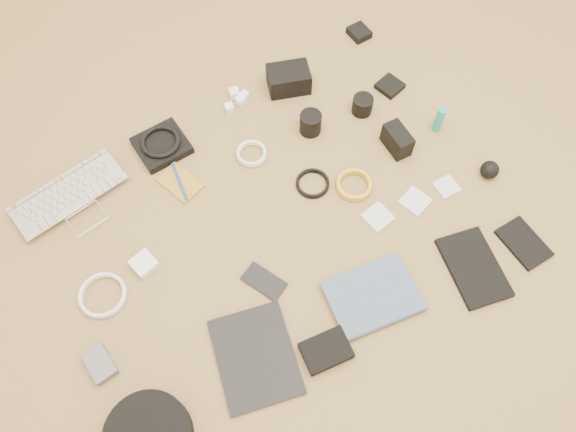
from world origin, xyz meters
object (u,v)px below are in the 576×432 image
dslr_camera (289,79)px  phone (264,281)px  laptop (78,206)px  paperback (388,326)px  tablet (255,357)px

dslr_camera → phone: bearing=-107.2°
laptop → paperback: laptop is taller
laptop → phone: (0.36, -0.51, -0.01)m
tablet → paperback: paperback is taller
laptop → dslr_camera: 0.81m
phone → paperback: size_ratio=0.50×
tablet → dslr_camera: bearing=67.3°
dslr_camera → tablet: bearing=-107.1°
dslr_camera → laptop: bearing=-155.0°
dslr_camera → phone: dslr_camera is taller
laptop → phone: size_ratio=2.84×
tablet → phone: (0.13, 0.17, -0.00)m
dslr_camera → phone: size_ratio=1.15×
dslr_camera → phone: (-0.44, -0.58, -0.04)m
dslr_camera → paperback: (-0.22, -0.87, -0.03)m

